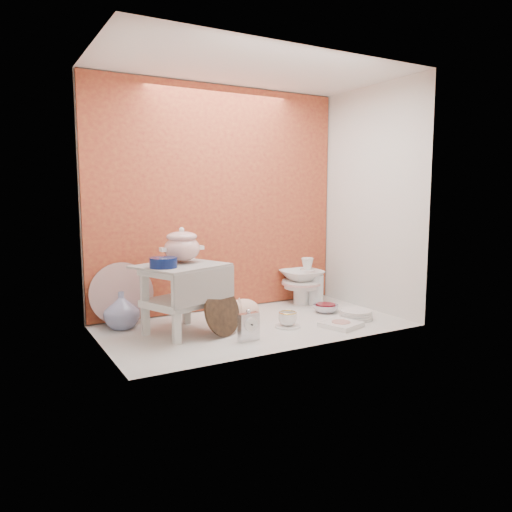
{
  "coord_description": "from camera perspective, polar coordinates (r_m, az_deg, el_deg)",
  "views": [
    {
      "loc": [
        -1.42,
        -2.53,
        0.8
      ],
      "look_at": [
        0.02,
        0.02,
        0.42
      ],
      "focal_mm": 34.62,
      "sensor_mm": 36.0,
      "label": 1
    }
  ],
  "objects": [
    {
      "name": "crystal_bowl",
      "position": [
        3.35,
        8.05,
        -6.02
      ],
      "size": [
        0.19,
        0.19,
        0.05
      ],
      "primitive_type": "imported",
      "rotation": [
        0.0,
        0.0,
        0.15
      ],
      "color": "silver",
      "rests_on": "ground"
    },
    {
      "name": "teacup_saucer",
      "position": [
        2.98,
        3.67,
        -8.11
      ],
      "size": [
        0.17,
        0.17,
        0.01
      ],
      "primitive_type": "cylinder",
      "rotation": [
        0.0,
        0.0,
        0.16
      ],
      "color": "white",
      "rests_on": "ground"
    },
    {
      "name": "gold_rim_teacup",
      "position": [
        2.96,
        3.68,
        -7.21
      ],
      "size": [
        0.11,
        0.11,
        0.09
      ],
      "primitive_type": "imported",
      "rotation": [
        0.0,
        0.0,
        -0.05
      ],
      "color": "white",
      "rests_on": "teacup_saucer"
    },
    {
      "name": "mantel_clock",
      "position": [
        2.69,
        -0.86,
        -7.99
      ],
      "size": [
        0.12,
        0.05,
        0.17
      ],
      "primitive_type": "cube",
      "rotation": [
        0.0,
        0.0,
        0.09
      ],
      "color": "silver",
      "rests_on": "ground"
    },
    {
      "name": "lacquer_tray",
      "position": [
        2.78,
        -3.91,
        -6.45
      ],
      "size": [
        0.29,
        0.2,
        0.27
      ],
      "primitive_type": null,
      "rotation": [
        0.0,
        0.0,
        0.44
      ],
      "color": "black",
      "rests_on": "ground"
    },
    {
      "name": "soup_tureen",
      "position": [
        2.86,
        -8.56,
        1.28
      ],
      "size": [
        0.32,
        0.32,
        0.21
      ],
      "primitive_type": null,
      "rotation": [
        0.0,
        0.0,
        -0.37
      ],
      "color": "white",
      "rests_on": "step_stool"
    },
    {
      "name": "clear_glass_vase",
      "position": [
        3.55,
        6.92,
        -3.89
      ],
      "size": [
        0.12,
        0.12,
        0.22
      ],
      "primitive_type": "cylinder",
      "rotation": [
        0.0,
        0.0,
        -0.1
      ],
      "color": "silver",
      "rests_on": "ground"
    },
    {
      "name": "dinner_plate_stack",
      "position": [
        3.21,
        11.47,
        -6.63
      ],
      "size": [
        0.23,
        0.23,
        0.06
      ],
      "primitive_type": "cylinder",
      "rotation": [
        0.0,
        0.0,
        -0.07
      ],
      "color": "white",
      "rests_on": "ground"
    },
    {
      "name": "niche_shell",
      "position": [
        3.06,
        -1.82,
        9.82
      ],
      "size": [
        1.86,
        1.03,
        1.53
      ],
      "color": "#C06330",
      "rests_on": "ground"
    },
    {
      "name": "floral_platter",
      "position": [
        3.1,
        -15.27,
        -4.23
      ],
      "size": [
        0.39,
        0.12,
        0.38
      ],
      "primitive_type": null,
      "rotation": [
        0.0,
        0.0,
        -0.16
      ],
      "color": "silver",
      "rests_on": "ground"
    },
    {
      "name": "porcelain_tower",
      "position": [
        3.55,
        5.3,
        -2.89
      ],
      "size": [
        0.36,
        0.36,
        0.33
      ],
      "primitive_type": null,
      "rotation": [
        0.0,
        0.0,
        0.25
      ],
      "color": "white",
      "rests_on": "ground"
    },
    {
      "name": "blue_white_vase",
      "position": [
        3.03,
        -15.26,
        -6.07
      ],
      "size": [
        0.24,
        0.24,
        0.22
      ],
      "primitive_type": "imported",
      "rotation": [
        0.0,
        0.0,
        -0.15
      ],
      "color": "white",
      "rests_on": "ground"
    },
    {
      "name": "lattice_dish",
      "position": [
        3.02,
        9.79,
        -7.8
      ],
      "size": [
        0.25,
        0.25,
        0.03
      ],
      "primitive_type": "cube",
      "rotation": [
        0.0,
        0.0,
        0.29
      ],
      "color": "white",
      "rests_on": "ground"
    },
    {
      "name": "step_stool",
      "position": [
        2.84,
        -8.61,
        -4.94
      ],
      "size": [
        0.56,
        0.53,
        0.4
      ],
      "primitive_type": null,
      "rotation": [
        0.0,
        0.0,
        0.38
      ],
      "color": "silver",
      "rests_on": "ground"
    },
    {
      "name": "plush_pig",
      "position": [
        3.04,
        -1.5,
        -6.28
      ],
      "size": [
        0.29,
        0.21,
        0.16
      ],
      "primitive_type": "ellipsoid",
      "rotation": [
        0.0,
        0.0,
        0.09
      ],
      "color": "beige",
      "rests_on": "ground"
    },
    {
      "name": "cobalt_bowl",
      "position": [
        2.7,
        -10.66,
        -0.76
      ],
      "size": [
        0.18,
        0.18,
        0.05
      ],
      "primitive_type": "cylinder",
      "rotation": [
        0.0,
        0.0,
        -0.23
      ],
      "color": "#09164A",
      "rests_on": "step_stool"
    },
    {
      "name": "ground",
      "position": [
        3.01,
        -0.15,
        -8.02
      ],
      "size": [
        1.8,
        1.8,
        0.0
      ],
      "primitive_type": "plane",
      "color": "silver",
      "rests_on": "ground"
    }
  ]
}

